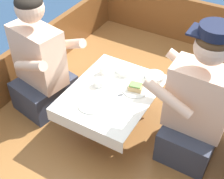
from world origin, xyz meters
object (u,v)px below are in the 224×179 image
(person_starboard, at_px, (196,108))
(coffee_cup_port, at_px, (99,83))
(coffee_cup_starboard, at_px, (104,70))
(person_port, at_px, (41,66))
(sandwich, at_px, (135,87))

(person_starboard, distance_m, coffee_cup_port, 0.72)
(coffee_cup_port, height_order, coffee_cup_starboard, coffee_cup_starboard)
(person_port, relative_size, person_starboard, 0.96)
(coffee_cup_starboard, bearing_deg, coffee_cup_port, -71.92)
(coffee_cup_port, relative_size, coffee_cup_starboard, 1.17)
(person_port, bearing_deg, coffee_cup_starboard, 37.72)
(person_starboard, bearing_deg, sandwich, -3.25)
(person_starboard, height_order, coffee_cup_port, person_starboard)
(person_starboard, bearing_deg, coffee_cup_port, 5.06)
(coffee_cup_port, bearing_deg, coffee_cup_starboard, 108.08)
(person_port, relative_size, coffee_cup_starboard, 11.04)
(sandwich, xyz_separation_m, coffee_cup_starboard, (-0.30, 0.05, -0.00))
(sandwich, bearing_deg, person_port, -167.18)
(coffee_cup_port, bearing_deg, person_port, -170.44)
(person_port, bearing_deg, sandwich, 23.42)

